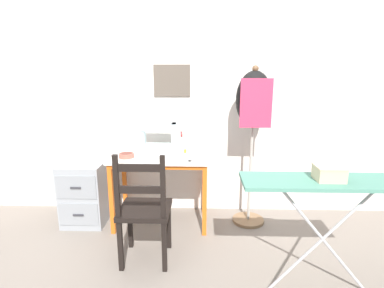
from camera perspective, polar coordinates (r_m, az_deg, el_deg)
ground_plane at (r=2.98m, az=-6.46°, el=-17.00°), size 14.00×14.00×0.00m
wall_back at (r=3.20m, az=-5.45°, el=9.29°), size 10.00×0.07×2.55m
sewing_table at (r=2.97m, az=-6.04°, el=-3.98°), size 0.95×0.56×0.72m
sewing_machine at (r=3.01m, az=-5.43°, el=0.98°), size 0.41×0.18×0.32m
fabric_bowl at (r=2.91m, az=-12.38°, el=-2.11°), size 0.14×0.14×0.04m
scissors at (r=2.74m, az=0.21°, el=-3.18°), size 0.14×0.08×0.01m
thread_spool_near_machine at (r=3.00m, az=-1.31°, el=-1.34°), size 0.03×0.03×0.04m
wooden_chair at (r=2.45m, az=-9.07°, el=-12.41°), size 0.40×0.38×0.94m
filing_cabinet at (r=3.30m, az=-19.40°, el=-8.49°), size 0.41×0.50×0.63m
dress_form at (r=2.91m, az=11.63°, el=6.60°), size 0.34×0.32×1.57m
ironing_board at (r=2.16m, az=24.57°, el=-7.48°), size 1.13×0.32×0.84m
storage_box at (r=2.13m, az=24.66°, el=-5.03°), size 0.18×0.16×0.10m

